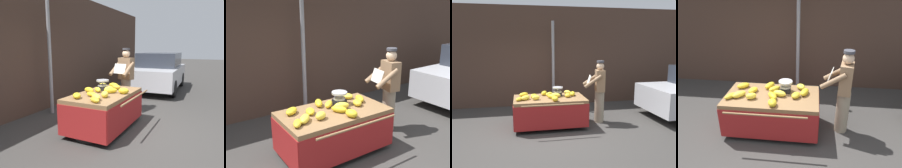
% 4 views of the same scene
% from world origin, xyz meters
% --- Properties ---
extents(ground_plane, '(60.00, 60.00, 0.00)m').
position_xyz_m(ground_plane, '(0.00, 0.00, 0.00)').
color(ground_plane, '#383533').
extents(back_wall, '(16.00, 0.24, 3.42)m').
position_xyz_m(back_wall, '(0.00, 2.99, 1.71)').
color(back_wall, '#473328').
rests_on(back_wall, ground).
extents(street_pole, '(0.09, 0.09, 2.89)m').
position_xyz_m(street_pole, '(0.42, 2.46, 1.45)').
color(street_pole, gray).
rests_on(street_pole, ground).
extents(banana_cart, '(1.86, 1.23, 0.78)m').
position_xyz_m(banana_cart, '(0.06, 0.68, 0.57)').
color(banana_cart, olive).
rests_on(banana_cart, ground).
extents(weighing_scale, '(0.28, 0.28, 0.23)m').
position_xyz_m(weighing_scale, '(0.31, 0.87, 0.90)').
color(weighing_scale, black).
rests_on(weighing_scale, banana_cart).
extents(banana_bunch_0, '(0.22, 0.26, 0.11)m').
position_xyz_m(banana_bunch_0, '(0.54, 0.63, 0.84)').
color(banana_bunch_0, gold).
rests_on(banana_bunch_0, banana_cart).
extents(banana_bunch_1, '(0.22, 0.28, 0.09)m').
position_xyz_m(banana_bunch_1, '(-0.34, 0.77, 0.83)').
color(banana_bunch_1, gold).
rests_on(banana_bunch_1, banana_cart).
extents(banana_bunch_2, '(0.24, 0.21, 0.12)m').
position_xyz_m(banana_bunch_2, '(-0.30, 0.49, 0.84)').
color(banana_bunch_2, yellow).
rests_on(banana_bunch_2, banana_cart).
extents(banana_bunch_3, '(0.26, 0.31, 0.11)m').
position_xyz_m(banana_bunch_3, '(0.09, 0.56, 0.84)').
color(banana_bunch_3, gold).
rests_on(banana_bunch_3, banana_cart).
extents(banana_bunch_4, '(0.24, 0.29, 0.09)m').
position_xyz_m(banana_bunch_4, '(-0.71, 0.48, 0.83)').
color(banana_bunch_4, gold).
rests_on(banana_bunch_4, banana_cart).
extents(banana_bunch_5, '(0.27, 0.27, 0.10)m').
position_xyz_m(banana_bunch_5, '(0.08, 0.86, 0.83)').
color(banana_bunch_5, yellow).
rests_on(banana_bunch_5, banana_cart).
extents(banana_bunch_6, '(0.19, 0.25, 0.13)m').
position_xyz_m(banana_bunch_6, '(0.15, 0.29, 0.85)').
color(banana_bunch_6, gold).
rests_on(banana_bunch_6, banana_cart).
extents(banana_bunch_7, '(0.25, 0.26, 0.10)m').
position_xyz_m(banana_bunch_7, '(0.61, 1.02, 0.83)').
color(banana_bunch_7, yellow).
rests_on(banana_bunch_7, banana_cart).
extents(banana_bunch_8, '(0.23, 0.31, 0.11)m').
position_xyz_m(banana_bunch_8, '(-0.04, 1.00, 0.84)').
color(banana_bunch_8, gold).
rests_on(banana_bunch_8, banana_cart).
extents(banana_bunch_9, '(0.29, 0.30, 0.11)m').
position_xyz_m(banana_bunch_9, '(-0.56, 0.54, 0.84)').
color(banana_bunch_9, yellow).
rests_on(banana_bunch_9, banana_cart).
extents(banana_bunch_10, '(0.30, 0.29, 0.11)m').
position_xyz_m(banana_bunch_10, '(-0.60, 0.93, 0.84)').
color(banana_bunch_10, gold).
rests_on(banana_bunch_10, banana_cart).
extents(banana_bunch_11, '(0.29, 0.21, 0.12)m').
position_xyz_m(banana_bunch_11, '(0.22, 0.66, 0.84)').
color(banana_bunch_11, yellow).
rests_on(banana_bunch_11, banana_cart).
extents(banana_bunch_12, '(0.22, 0.30, 0.11)m').
position_xyz_m(banana_bunch_12, '(0.70, 0.77, 0.84)').
color(banana_bunch_12, gold).
rests_on(banana_bunch_12, banana_cart).
extents(vendor_person, '(0.64, 0.59, 1.71)m').
position_xyz_m(vendor_person, '(1.45, 0.77, 0.87)').
color(vendor_person, gray).
rests_on(vendor_person, ground).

